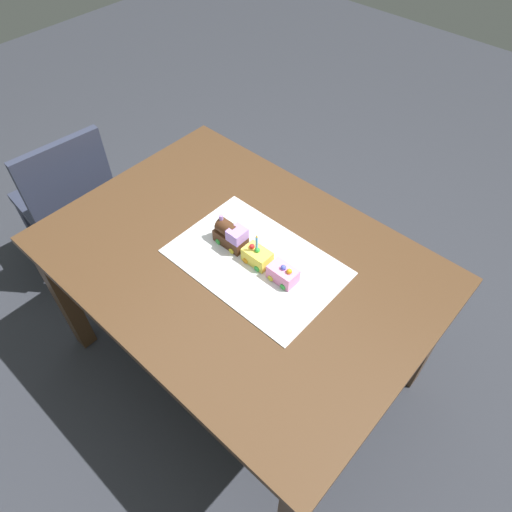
# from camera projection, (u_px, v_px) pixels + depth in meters

# --- Properties ---
(ground_plane) EXTENTS (8.00, 8.00, 0.00)m
(ground_plane) POSITION_uv_depth(u_px,v_px,m) (242.00, 358.00, 2.23)
(ground_plane) COLOR #2D3038
(dining_table) EXTENTS (1.40, 1.00, 0.74)m
(dining_table) POSITION_uv_depth(u_px,v_px,m) (238.00, 276.00, 1.75)
(dining_table) COLOR #4C331E
(dining_table) RESTS_ON ground
(chair) EXTENTS (0.44, 0.44, 0.86)m
(chair) POSITION_uv_depth(u_px,v_px,m) (68.00, 201.00, 2.26)
(chair) COLOR #2D3347
(chair) RESTS_ON ground
(cake_board) EXTENTS (0.60, 0.40, 0.00)m
(cake_board) POSITION_uv_depth(u_px,v_px,m) (256.00, 262.00, 1.65)
(cake_board) COLOR silver
(cake_board) RESTS_ON dining_table
(cake_locomotive) EXTENTS (0.14, 0.08, 0.12)m
(cake_locomotive) POSITION_uv_depth(u_px,v_px,m) (231.00, 235.00, 1.67)
(cake_locomotive) COLOR #472816
(cake_locomotive) RESTS_ON cake_board
(cake_car_tanker_lemon) EXTENTS (0.10, 0.08, 0.07)m
(cake_car_tanker_lemon) POSITION_uv_depth(u_px,v_px,m) (257.00, 256.00, 1.63)
(cake_car_tanker_lemon) COLOR #F4E04C
(cake_car_tanker_lemon) RESTS_ON cake_board
(cake_car_hopper_bubblegum) EXTENTS (0.10, 0.08, 0.07)m
(cake_car_hopper_bubblegum) POSITION_uv_depth(u_px,v_px,m) (283.00, 274.00, 1.58)
(cake_car_hopper_bubblegum) COLOR pink
(cake_car_hopper_bubblegum) RESTS_ON cake_board
(birthday_candle) EXTENTS (0.01, 0.01, 0.06)m
(birthday_candle) POSITION_uv_depth(u_px,v_px,m) (257.00, 241.00, 1.57)
(birthday_candle) COLOR #4CA5E5
(birthday_candle) RESTS_ON cake_car_tanker_lemon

